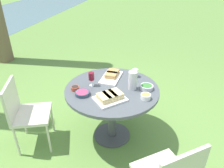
# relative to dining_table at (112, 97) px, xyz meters

# --- Properties ---
(ground_plane) EXTENTS (40.00, 40.00, 0.00)m
(ground_plane) POSITION_rel_dining_table_xyz_m (0.00, 0.00, -0.62)
(ground_plane) COLOR #668E42
(dining_table) EXTENTS (1.13, 1.13, 0.74)m
(dining_table) POSITION_rel_dining_table_xyz_m (0.00, 0.00, 0.00)
(dining_table) COLOR #4C4C51
(dining_table) RESTS_ON ground_plane
(chair_near_left) EXTENTS (0.57, 0.55, 0.89)m
(chair_near_left) POSITION_rel_dining_table_xyz_m (-0.40, 0.98, -0.09)
(chair_near_left) COLOR beige
(chair_near_left) RESTS_ON ground_plane
(water_pitcher) EXTENTS (0.11, 0.10, 0.22)m
(water_pitcher) POSITION_rel_dining_table_xyz_m (0.05, -0.23, 0.24)
(water_pitcher) COLOR silver
(water_pitcher) RESTS_ON dining_table
(wine_glass) EXTENTS (0.07, 0.07, 0.17)m
(wine_glass) POSITION_rel_dining_table_xyz_m (0.01, 0.26, 0.24)
(wine_glass) COLOR silver
(wine_glass) RESTS_ON dining_table
(platter_bread_main) EXTENTS (0.40, 0.23, 0.07)m
(platter_bread_main) POSITION_rel_dining_table_xyz_m (0.27, 0.07, 0.15)
(platter_bread_main) COLOR white
(platter_bread_main) RESTS_ON dining_table
(platter_charcuterie) EXTENTS (0.41, 0.41, 0.08)m
(platter_charcuterie) POSITION_rel_dining_table_xyz_m (-0.24, -0.04, 0.16)
(platter_charcuterie) COLOR white
(platter_charcuterie) RESTS_ON dining_table
(bowl_fries) EXTENTS (0.11, 0.11, 0.06)m
(bowl_fries) POSITION_rel_dining_table_xyz_m (-0.12, -0.41, 0.15)
(bowl_fries) COLOR white
(bowl_fries) RESTS_ON dining_table
(bowl_salad) EXTENTS (0.15, 0.15, 0.05)m
(bowl_salad) POSITION_rel_dining_table_xyz_m (0.09, -0.40, 0.15)
(bowl_salad) COLOR silver
(bowl_salad) RESTS_ON dining_table
(bowl_olives) EXTENTS (0.10, 0.10, 0.05)m
(bowl_olives) POSITION_rel_dining_table_xyz_m (-0.14, 0.41, 0.15)
(bowl_olives) COLOR #B74733
(bowl_olives) RESTS_ON dining_table
(bowl_dip_red) EXTENTS (0.17, 0.17, 0.04)m
(bowl_dip_red) POSITION_rel_dining_table_xyz_m (-0.22, 0.29, 0.15)
(bowl_dip_red) COLOR #334256
(bowl_dip_red) RESTS_ON dining_table
(cup_water_near) EXTENTS (0.08, 0.08, 0.10)m
(cup_water_near) POSITION_rel_dining_table_xyz_m (0.37, -0.22, 0.18)
(cup_water_near) COLOR silver
(cup_water_near) RESTS_ON dining_table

